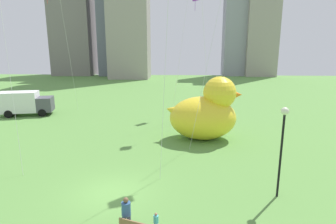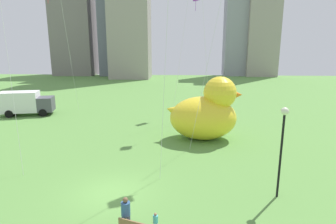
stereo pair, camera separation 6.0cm
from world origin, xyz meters
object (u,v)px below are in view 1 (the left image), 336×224
person_child (156,221)px  giant_inflatable_duck (206,113)px  lamppost (283,135)px  box_truck (25,103)px  person_adult (126,213)px

person_child → giant_inflatable_duck: size_ratio=0.14×
lamppost → giant_inflatable_duck: bearing=107.8°
person_child → lamppost: size_ratio=0.18×
box_truck → person_adult: bearing=-52.2°
person_adult → lamppost: lamppost is taller
person_adult → person_child: 1.35m
person_child → giant_inflatable_duck: giant_inflatable_duck is taller
giant_inflatable_duck → lamppost: (3.15, -9.82, 1.15)m
person_child → box_truck: 27.42m
person_adult → giant_inflatable_duck: bearing=71.4°
person_adult → box_truck: bearing=127.8°
giant_inflatable_duck → person_adult: bearing=-108.6°
person_child → giant_inflatable_duck: bearing=76.5°
person_adult → giant_inflatable_duck: (4.43, 13.19, 1.45)m
giant_inflatable_duck → box_truck: (-20.75, 7.86, -0.91)m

